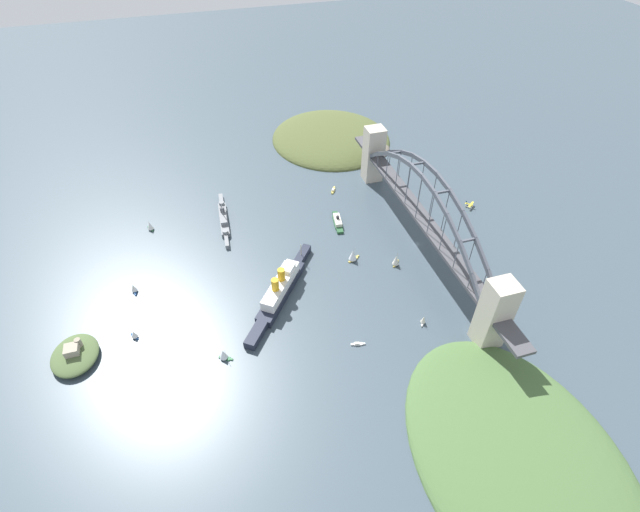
# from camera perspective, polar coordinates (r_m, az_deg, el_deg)

# --- Properties ---
(ground_plane) EXTENTS (1400.00, 1400.00, 0.00)m
(ground_plane) POSITION_cam_1_polar(r_m,az_deg,el_deg) (368.44, 11.88, 1.48)
(ground_plane) COLOR #3D4C56
(harbor_arch_bridge) EXTENTS (257.36, 16.06, 64.07)m
(harbor_arch_bridge) POSITION_cam_1_polar(r_m,az_deg,el_deg) (351.63, 12.50, 4.83)
(harbor_arch_bridge) COLOR beige
(harbor_arch_bridge) RESTS_ON ground
(headland_west_shore) EXTENTS (151.97, 106.25, 18.03)m
(headland_west_shore) POSITION_cam_1_polar(r_m,az_deg,el_deg) (277.52, 23.85, -22.22)
(headland_west_shore) COLOR #476638
(headland_west_shore) RESTS_ON ground
(headland_east_shore) EXTENTS (131.19, 122.27, 22.33)m
(headland_east_shore) POSITION_cam_1_polar(r_m,az_deg,el_deg) (499.74, 1.61, 14.19)
(headland_east_shore) COLOR #4C562D
(headland_east_shore) RESTS_ON ground
(ocean_liner) EXTENTS (83.60, 65.13, 21.99)m
(ocean_liner) POSITION_cam_1_polar(r_m,az_deg,el_deg) (318.19, -4.87, -4.06)
(ocean_liner) COLOR #1E2333
(ocean_liner) RESTS_ON ground
(naval_cruiser) EXTENTS (71.49, 9.06, 16.88)m
(naval_cruiser) POSITION_cam_1_polar(r_m,az_deg,el_deg) (389.33, -11.81, 4.58)
(naval_cruiser) COLOR slate
(naval_cruiser) RESTS_ON ground
(harbor_ferry_steamer) EXTENTS (28.48, 8.92, 7.31)m
(harbor_ferry_steamer) POSITION_cam_1_polar(r_m,az_deg,el_deg) (379.27, 2.18, 4.29)
(harbor_ferry_steamer) COLOR #23512D
(harbor_ferry_steamer) RESTS_ON ground
(fort_island_mid_harbor) EXTENTS (32.92, 27.84, 11.74)m
(fort_island_mid_harbor) POSITION_cam_1_polar(r_m,az_deg,el_deg) (321.76, -28.01, -10.72)
(fort_island_mid_harbor) COLOR #4C6038
(fort_island_mid_harbor) RESTS_ON ground
(seaplane_taxiing_near_bridge) EXTENTS (8.55, 8.68, 4.81)m
(seaplane_taxiing_near_bridge) POSITION_cam_1_polar(r_m,az_deg,el_deg) (417.39, 18.01, 5.98)
(seaplane_taxiing_near_bridge) COLOR #B7B7B2
(seaplane_taxiing_near_bridge) RESTS_ON ground
(small_boat_0) EXTENTS (5.53, 4.90, 7.34)m
(small_boat_0) POSITION_cam_1_polar(r_m,az_deg,el_deg) (309.71, 12.63, -7.68)
(small_boat_0) COLOR silver
(small_boat_0) RESTS_ON ground
(small_boat_1) EXTENTS (7.77, 7.97, 10.26)m
(small_boat_1) POSITION_cam_1_polar(r_m,az_deg,el_deg) (344.16, 9.35, -0.50)
(small_boat_1) COLOR gold
(small_boat_1) RESTS_ON ground
(small_boat_2) EXTENTS (10.53, 6.74, 2.23)m
(small_boat_2) POSITION_cam_1_polar(r_m,az_deg,el_deg) (417.99, 1.64, 8.13)
(small_boat_2) COLOR gold
(small_boat_2) RESTS_ON ground
(small_boat_3) EXTENTS (3.15, 9.20, 1.90)m
(small_boat_3) POSITION_cam_1_polar(r_m,az_deg,el_deg) (294.80, 4.67, -10.76)
(small_boat_3) COLOR silver
(small_boat_3) RESTS_ON ground
(small_boat_4) EXTENTS (6.68, 8.47, 8.81)m
(small_boat_4) POSITION_cam_1_polar(r_m,az_deg,el_deg) (290.96, -11.83, -11.80)
(small_boat_4) COLOR #2D6B3D
(small_boat_4) RESTS_ON ground
(small_boat_5) EXTENTS (7.36, 4.42, 7.39)m
(small_boat_5) POSITION_cam_1_polar(r_m,az_deg,el_deg) (346.17, -22.00, -3.70)
(small_boat_5) COLOR #234C8C
(small_boat_5) RESTS_ON ground
(small_boat_6) EXTENTS (8.07, 6.19, 8.71)m
(small_boat_6) POSITION_cam_1_polar(r_m,az_deg,el_deg) (395.75, -20.24, 3.52)
(small_boat_6) COLOR #2D6B3D
(small_boat_6) RESTS_ON ground
(small_boat_7) EXTENTS (6.53, 5.55, 6.82)m
(small_boat_7) POSITION_cam_1_polar(r_m,az_deg,el_deg) (317.73, -21.96, -8.95)
(small_boat_7) COLOR #234C8C
(small_boat_7) RESTS_ON ground
(small_boat_8) EXTENTS (8.04, 10.36, 11.29)m
(small_boat_8) POSITION_cam_1_polar(r_m,az_deg,el_deg) (343.97, 4.09, 0.12)
(small_boat_8) COLOR gold
(small_boat_8) RESTS_ON ground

